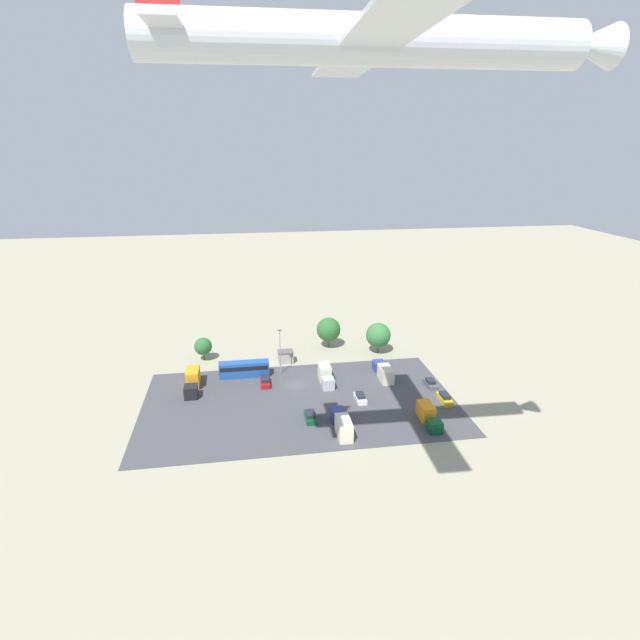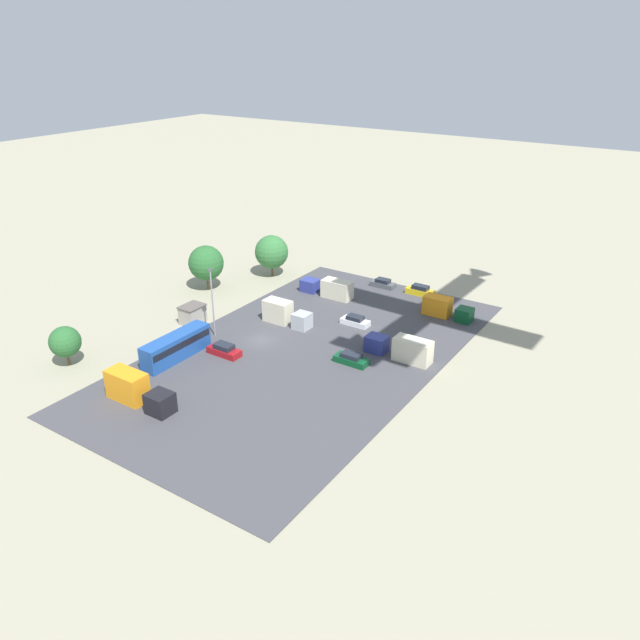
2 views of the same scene
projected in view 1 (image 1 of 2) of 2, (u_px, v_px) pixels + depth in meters
The scene contains 19 objects.
ground_plane at pixel (296, 386), 103.85m from camera, with size 400.00×400.00×0.00m, color gray.
parking_lot_surface at pixel (300, 402), 96.94m from camera, with size 60.28×34.69×0.08m.
shed_building at pixel (286, 357), 114.75m from camera, with size 3.63×2.88×2.79m.
bus at pixel (244, 369), 107.35m from camera, with size 10.64×2.51×3.35m.
parked_car_0 at pixel (445, 398), 96.98m from camera, with size 1.72×4.80×1.66m.
parked_car_1 at pixel (360, 398), 97.46m from camera, with size 1.84×4.34×1.40m.
parked_car_2 at pixel (310, 416), 90.58m from camera, with size 1.90×4.61×1.48m.
parked_car_3 at pixel (265, 382), 104.02m from camera, with size 1.93×4.76×1.58m.
parked_car_4 at pixel (430, 383), 103.34m from camera, with size 1.83×4.23×1.44m.
parked_truck_0 at pixel (325, 375), 104.84m from camera, with size 2.41×7.69×3.35m.
parked_truck_1 at pixel (384, 372), 106.98m from camera, with size 2.43×9.25×2.96m.
parked_truck_2 at pixel (428, 415), 89.47m from camera, with size 2.37×7.64×2.94m.
parked_truck_3 at pixel (342, 424), 86.42m from camera, with size 2.33×9.31×3.20m.
parked_truck_4 at pixel (192, 381), 101.91m from camera, with size 2.55×9.38×3.59m.
tree_near_shed at pixel (203, 346), 115.23m from camera, with size 4.08×4.08×5.49m.
tree_apron_mid at pixel (329, 329), 122.30m from camera, with size 5.89×5.89×7.65m.
tree_apron_far at pixel (378, 335), 119.19m from camera, with size 5.93×5.93×7.45m.
light_pole_lot_centre at pixel (280, 350), 107.65m from camera, with size 0.90×0.28×10.14m.
airplane at pixel (384, 41), 42.32m from camera, with size 42.02×34.68×9.92m.
Camera 1 is at (9.57, 93.32, 46.89)m, focal length 28.00 mm.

